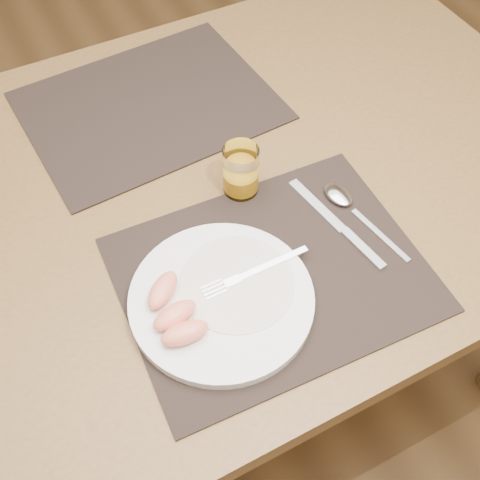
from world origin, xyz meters
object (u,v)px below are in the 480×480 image
(placemat_far, at_px, (149,106))
(fork, at_px, (247,275))
(table, at_px, (207,212))
(plate, at_px, (221,300))
(spoon, at_px, (344,201))
(placemat_near, at_px, (272,274))
(knife, at_px, (343,230))
(juice_glass, at_px, (241,172))

(placemat_far, distance_m, fork, 0.44)
(table, bearing_deg, plate, -109.44)
(spoon, bearing_deg, plate, -163.59)
(plate, bearing_deg, placemat_near, 6.42)
(fork, relative_size, knife, 0.79)
(spoon, bearing_deg, placemat_far, 117.49)
(placemat_near, distance_m, placemat_far, 0.44)
(placemat_far, height_order, knife, knife)
(table, height_order, placemat_near, placemat_near)
(knife, bearing_deg, fork, -175.69)
(plate, xyz_separation_m, spoon, (0.26, 0.08, -0.00))
(placemat_far, relative_size, juice_glass, 5.03)
(fork, height_order, spoon, fork)
(placemat_far, xyz_separation_m, plate, (-0.07, -0.45, 0.01))
(knife, bearing_deg, placemat_near, -172.44)
(placemat_near, bearing_deg, fork, 173.39)
(table, height_order, spoon, spoon)
(juice_glass, bearing_deg, placemat_far, 102.10)
(spoon, bearing_deg, placemat_near, -158.66)
(table, bearing_deg, spoon, -39.95)
(knife, distance_m, spoon, 0.06)
(fork, height_order, knife, fork)
(placemat_far, relative_size, fork, 2.58)
(plate, distance_m, spoon, 0.27)
(placemat_near, height_order, spoon, spoon)
(knife, xyz_separation_m, spoon, (0.03, 0.05, 0.00))
(placemat_far, bearing_deg, placemat_near, -87.21)
(plate, bearing_deg, table, 70.56)
(placemat_far, distance_m, knife, 0.45)
(plate, relative_size, fork, 1.55)
(plate, height_order, juice_glass, juice_glass)
(spoon, relative_size, juice_glass, 2.15)
(table, distance_m, fork, 0.24)
(spoon, bearing_deg, table, 140.05)
(fork, bearing_deg, juice_glass, 65.26)
(placemat_near, height_order, knife, knife)
(table, bearing_deg, placemat_near, -87.46)
(table, distance_m, knife, 0.27)
(plate, height_order, knife, plate)
(placemat_near, bearing_deg, placemat_far, 92.79)
(placemat_near, height_order, plate, plate)
(placemat_far, bearing_deg, juice_glass, -77.90)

